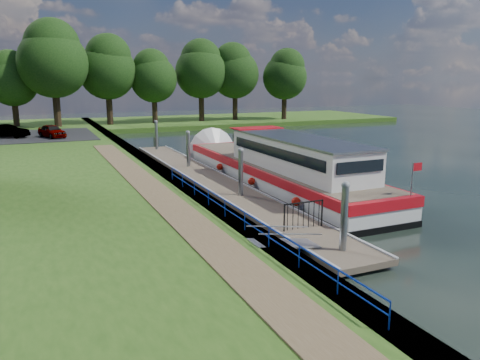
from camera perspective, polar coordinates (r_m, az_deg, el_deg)
name	(u,v)px	position (r m, az deg, el deg)	size (l,w,h in m)	color
ground	(334,256)	(17.99, 11.37, -9.05)	(160.00, 160.00, 0.00)	black
bank_edge	(162,176)	(30.12, -9.44, 0.45)	(1.10, 90.00, 0.78)	#473D2D
far_bank	(194,122)	(69.40, -5.61, 7.10)	(60.00, 18.00, 0.60)	#2C5016
footpath	(162,198)	(22.97, -9.47, -2.19)	(1.60, 40.00, 0.05)	brown
carpark	(20,136)	(51.89, -25.22, 4.83)	(14.00, 12.00, 0.06)	black
blue_fence	(234,210)	(18.76, -0.70, -3.68)	(0.04, 18.04, 0.72)	#0C2DBF
pontoon	(211,182)	(29.04, -3.54, -0.26)	(2.50, 30.00, 0.56)	brown
mooring_piles	(211,165)	(28.82, -3.57, 1.87)	(0.30, 27.30, 3.55)	gray
gangway	(284,243)	(17.23, 5.42, -7.61)	(2.58, 1.00, 0.92)	#A5A8AD
gate_panel	(304,211)	(19.36, 7.76, -3.79)	(1.85, 0.05, 1.15)	black
barge	(273,167)	(29.13, 3.98, 1.59)	(4.36, 21.15, 4.78)	black
horizon_trees	(98,67)	(62.82, -16.92, 13.09)	(54.38, 10.03, 12.87)	#332316
car_a	(52,131)	(49.37, -21.94, 5.57)	(1.50, 3.72, 1.27)	#999999
car_b	(7,131)	(50.80, -26.51, 5.34)	(1.36, 3.91, 1.29)	#999999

